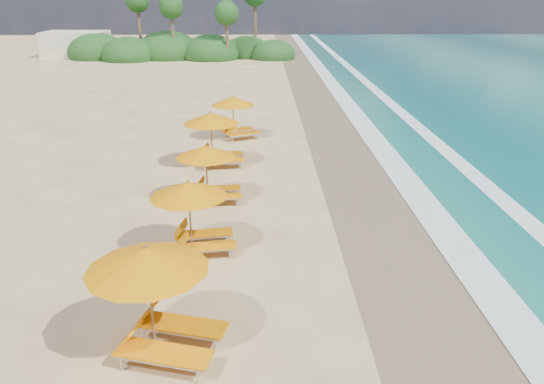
{
  "coord_description": "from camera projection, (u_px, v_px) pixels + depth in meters",
  "views": [
    {
      "loc": [
        -0.3,
        -15.36,
        7.15
      ],
      "look_at": [
        0.0,
        0.0,
        1.2
      ],
      "focal_mm": 34.32,
      "sensor_mm": 36.0,
      "label": 1
    }
  ],
  "objects": [
    {
      "name": "station_2",
      "position": [
        196.0,
        212.0,
        14.84
      ],
      "size": [
        2.66,
        2.54,
        2.24
      ],
      "rotation": [
        0.0,
        0.0,
        0.17
      ],
      "color": "olive",
      "rests_on": "ground"
    },
    {
      "name": "ground",
      "position": [
        272.0,
        226.0,
        16.91
      ],
      "size": [
        160.0,
        160.0,
        0.0
      ],
      "primitive_type": "plane",
      "color": "#DABF80",
      "rests_on": "ground"
    },
    {
      "name": "station_5",
      "position": [
        236.0,
        114.0,
        26.55
      ],
      "size": [
        2.98,
        2.97,
        2.26
      ],
      "rotation": [
        0.0,
        0.0,
        0.45
      ],
      "color": "olive",
      "rests_on": "ground"
    },
    {
      "name": "beach_building",
      "position": [
        76.0,
        44.0,
        60.76
      ],
      "size": [
        7.0,
        5.0,
        2.8
      ],
      "primitive_type": "cube",
      "color": "beige",
      "rests_on": "ground"
    },
    {
      "name": "station_4",
      "position": [
        216.0,
        135.0,
        22.31
      ],
      "size": [
        2.9,
        2.76,
        2.43
      ],
      "rotation": [
        0.0,
        0.0,
        0.17
      ],
      "color": "olive",
      "rests_on": "ground"
    },
    {
      "name": "station_1",
      "position": [
        159.0,
        295.0,
        10.5
      ],
      "size": [
        3.14,
        3.04,
        2.53
      ],
      "rotation": [
        0.0,
        0.0,
        -0.26
      ],
      "color": "olive",
      "rests_on": "ground"
    },
    {
      "name": "surf_foam",
      "position": [
        476.0,
        224.0,
        17.02
      ],
      "size": [
        4.0,
        160.0,
        0.01
      ],
      "color": "white",
      "rests_on": "ground"
    },
    {
      "name": "treeline",
      "position": [
        177.0,
        49.0,
        58.8
      ],
      "size": [
        25.8,
        8.8,
        9.74
      ],
      "color": "#163D14",
      "rests_on": "ground"
    },
    {
      "name": "station_3",
      "position": [
        211.0,
        170.0,
        18.49
      ],
      "size": [
        2.5,
        2.36,
        2.17
      ],
      "rotation": [
        0.0,
        0.0,
        0.12
      ],
      "color": "olive",
      "rests_on": "ground"
    },
    {
      "name": "wet_sand",
      "position": [
        394.0,
        225.0,
        16.98
      ],
      "size": [
        4.0,
        160.0,
        0.01
      ],
      "primitive_type": "cube",
      "color": "#7A6448",
      "rests_on": "ground"
    }
  ]
}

